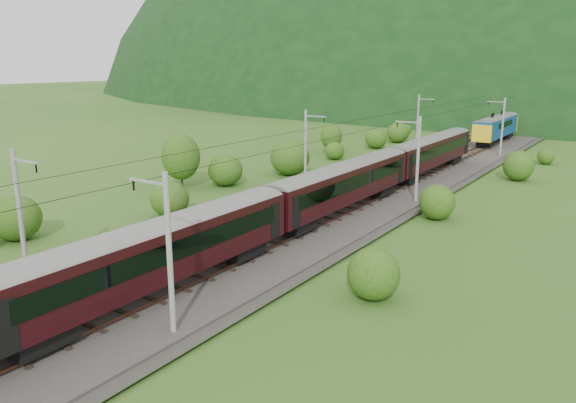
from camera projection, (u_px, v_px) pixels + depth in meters
The scene contains 14 objects.
ground at pixel (93, 307), 31.04m from camera, with size 600.00×600.00×0.00m, color #2A5219.
railbed at pixel (213, 254), 39.07m from camera, with size 14.00×220.00×0.30m, color #38332D.
track_left at pixel (188, 245), 40.31m from camera, with size 2.40×220.00×0.27m.
track_right at pixel (240, 258), 37.72m from camera, with size 2.40×220.00×0.27m.
catenary_left at pixel (306, 146), 59.04m from camera, with size 2.54×192.28×8.00m.
catenary_right at pixel (417, 157), 52.44m from camera, with size 2.54×192.28×8.00m.
overhead_wires at pixel (210, 156), 37.37m from camera, with size 4.83×198.00×0.03m.
mountain_ridge at pixel (382, 83), 337.57m from camera, with size 336.00×280.00×132.00m, color black.
train at pixel (268, 204), 39.66m from camera, with size 2.88×136.55×5.01m.
hazard_post_near at pixel (438, 152), 77.01m from camera, with size 0.16×0.16×1.52m, color red.
hazard_post_far at pixel (331, 197), 52.00m from camera, with size 0.15×0.15×1.43m, color red.
signal at pixel (426, 143), 81.85m from camera, with size 0.25×0.25×2.22m.
vegetation_left at pixel (165, 182), 52.99m from camera, with size 11.03×146.41×5.83m.
vegetation_right at pixel (414, 240), 38.27m from camera, with size 6.39×101.53×3.07m.
Camera 1 is at (24.92, -17.83, 13.24)m, focal length 35.00 mm.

